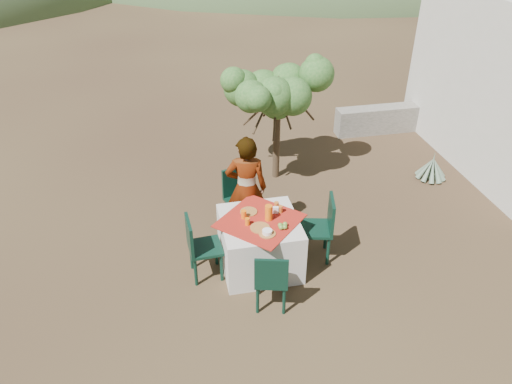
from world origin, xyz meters
The scene contains 21 objects.
ground centered at (0.00, 0.00, 0.00)m, with size 160.00×160.00×0.00m, color #342117.
table centered at (-0.11, -0.26, 0.38)m, with size 1.30×1.30×0.76m.
chair_far centered at (-0.20, 0.72, 0.53)m, with size 0.56×0.56×0.96m.
chair_near centered at (-0.14, -1.08, 0.48)m, with size 0.49×0.49×0.87m.
chair_left centered at (-0.92, -0.31, 0.51)m, with size 0.45×0.45×0.92m.
chair_right centered at (0.77, -0.24, 0.53)m, with size 0.53×0.53×0.96m.
person centered at (-0.15, 0.47, 0.81)m, with size 0.59×0.39×1.63m, color #8C6651.
shrub_tree centered at (0.74, 2.11, 1.49)m, with size 1.61×1.58×1.89m.
agave centered at (3.37, 1.42, 0.19)m, with size 0.54×0.53×0.57m.
stone_wall centered at (3.60, 3.40, 0.28)m, with size 2.60×0.35×0.55m, color gray.
plate_far centered at (-0.21, -0.05, 0.77)m, with size 0.23×0.23×0.01m, color #935D27.
plate_near centered at (-0.14, -0.43, 0.77)m, with size 0.26×0.26×0.01m, color #935D27.
glass_far centered at (-0.30, -0.17, 0.82)m, with size 0.07×0.07×0.12m, color orange.
glass_near centered at (-0.28, -0.32, 0.81)m, with size 0.06×0.06×0.10m, color orange.
juice_pitcher centered at (0.01, -0.27, 0.87)m, with size 0.10×0.10×0.22m, color orange.
bowl_plate centered at (-0.08, -0.57, 0.77)m, with size 0.22×0.22×0.01m, color #935D27.
white_bowl centered at (-0.08, -0.57, 0.80)m, with size 0.13×0.13×0.05m, color white.
jar_left centered at (0.20, -0.14, 0.81)m, with size 0.06×0.06×0.10m, color #C36322.
jar_right centered at (0.17, -0.05, 0.81)m, with size 0.07×0.07×0.10m, color #C36322.
napkin_holder centered at (0.13, -0.14, 0.81)m, with size 0.07×0.04×0.09m, color white.
fruit_cluster centered at (0.15, -0.49, 0.79)m, with size 0.13×0.12×0.07m.
Camera 1 is at (-1.23, -5.44, 4.59)m, focal length 35.00 mm.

